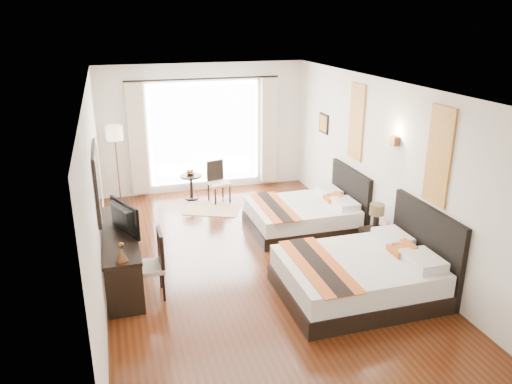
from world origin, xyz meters
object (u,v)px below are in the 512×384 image
object	(u,v)px
table_lamp	(377,211)
desk_chair	(150,277)
console_desk	(122,255)
side_table	(191,187)
bed_near	(363,274)
vase	(385,228)
nightstand	(375,243)
window_chair	(219,189)
floor_lamp	(115,138)
television	(119,219)
fruit_bowl	(190,174)
bed_far	(306,214)

from	to	relation	value
table_lamp	desk_chair	world-z (taller)	desk_chair
console_desk	side_table	world-z (taller)	console_desk
bed_near	console_desk	bearing A→B (deg)	155.68
bed_near	vase	xyz separation A→B (m)	(0.81, 0.84, 0.25)
nightstand	window_chair	distance (m)	3.74
console_desk	floor_lamp	size ratio (longest dim) A/B	1.33
bed_near	floor_lamp	xyz separation A→B (m)	(-3.13, 4.72, 1.09)
vase	television	bearing A→B (deg)	172.29
side_table	floor_lamp	bearing A→B (deg)	174.59
desk_chair	console_desk	bearing A→B (deg)	-62.80
table_lamp	side_table	size ratio (longest dim) A/B	0.71
fruit_bowl	window_chair	world-z (taller)	window_chair
desk_chair	vase	bearing A→B (deg)	-179.99
nightstand	vase	size ratio (longest dim) A/B	3.71
bed_far	floor_lamp	distance (m)	4.15
table_lamp	window_chair	bearing A→B (deg)	121.19
bed_near	side_table	xyz separation A→B (m)	(-1.65, 4.58, -0.05)
bed_far	vase	xyz separation A→B (m)	(0.70, -1.54, 0.28)
nightstand	bed_far	bearing A→B (deg)	116.51
window_chair	bed_far	bearing A→B (deg)	19.55
bed_far	desk_chair	xyz separation A→B (m)	(-2.98, -1.57, 0.01)
vase	console_desk	size ratio (longest dim) A/B	0.06
bed_near	fruit_bowl	size ratio (longest dim) A/B	10.77
nightstand	fruit_bowl	xyz separation A→B (m)	(-2.42, 3.58, 0.33)
bed_near	window_chair	xyz separation A→B (m)	(-1.12, 4.27, -0.05)
table_lamp	fruit_bowl	world-z (taller)	table_lamp
side_table	fruit_bowl	bearing A→B (deg)	92.15
nightstand	side_table	xyz separation A→B (m)	(-2.42, 3.54, 0.04)
desk_chair	window_chair	bearing A→B (deg)	-117.38
vase	nightstand	bearing A→B (deg)	99.46
television	desk_chair	size ratio (longest dim) A/B	0.83
vase	desk_chair	distance (m)	3.69
bed_far	desk_chair	distance (m)	3.37
side_table	window_chair	distance (m)	0.62
desk_chair	table_lamp	bearing A→B (deg)	-175.91
desk_chair	nightstand	bearing A→B (deg)	-176.85
nightstand	fruit_bowl	distance (m)	4.34
bed_near	window_chair	world-z (taller)	bed_near
desk_chair	fruit_bowl	xyz separation A→B (m)	(1.22, 3.82, 0.26)
floor_lamp	nightstand	bearing A→B (deg)	-43.33
bed_near	television	size ratio (longest dim) A/B	2.67
vase	floor_lamp	bearing A→B (deg)	135.40
bed_near	nightstand	bearing A→B (deg)	53.29
window_chair	table_lamp	bearing A→B (deg)	17.83
console_desk	side_table	xyz separation A→B (m)	(1.57, 3.12, -0.11)
desk_chair	side_table	xyz separation A→B (m)	(1.22, 3.78, -0.03)
window_chair	floor_lamp	bearing A→B (deg)	-115.97
vase	console_desk	world-z (taller)	console_desk
nightstand	floor_lamp	distance (m)	5.49
television	console_desk	bearing A→B (deg)	-9.47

